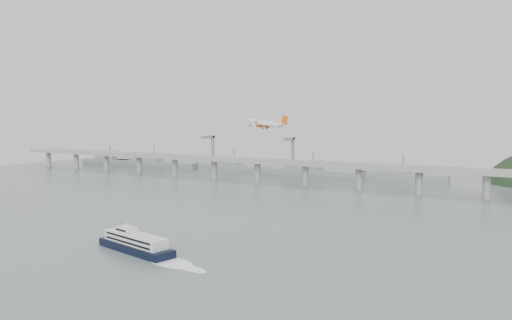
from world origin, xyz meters
The scene contains 5 objects.
ground centered at (0.00, 0.00, 0.00)m, with size 900.00×900.00×0.00m, color slate.
bridge centered at (-1.15, 200.00, 17.65)m, with size 800.00×22.00×23.90m.
distant_fleet centered at (-155.36, 265.08, 6.22)m, with size 453.00×60.90×40.00m.
ferry centered at (-9.59, -42.49, 3.89)m, with size 75.19×25.70×14.35m.
airliner centered at (-11.45, 88.51, 58.29)m, with size 35.08×31.77×9.63m.
Camera 1 is at (151.52, -213.96, 62.80)m, focal length 35.00 mm.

